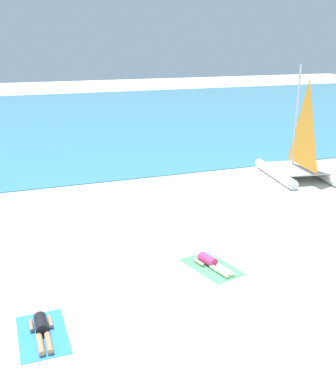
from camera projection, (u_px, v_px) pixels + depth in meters
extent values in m
plane|color=silver|center=(129.00, 185.00, 22.10)|extent=(120.00, 120.00, 0.00)
cube|color=teal|center=(62.00, 119.00, 40.54)|extent=(120.00, 40.00, 0.05)
cylinder|color=white|center=(275.00, 173.00, 23.10)|extent=(1.15, 4.18, 0.48)
cylinder|color=white|center=(316.00, 171.00, 23.51)|extent=(1.15, 4.18, 0.48)
cube|color=silver|center=(298.00, 168.00, 23.04)|extent=(2.58, 2.98, 0.06)
cylinder|color=silver|center=(296.00, 117.00, 22.84)|extent=(0.10, 0.10, 4.95)
pyramid|color=orange|center=(306.00, 123.00, 21.97)|extent=(0.41, 2.16, 4.16)
cube|color=#338CD8|center=(43.00, 334.00, 10.84)|extent=(1.12, 1.91, 0.01)
cylinder|color=black|center=(41.00, 324.00, 10.97)|extent=(0.31, 0.62, 0.30)
sphere|color=tan|center=(39.00, 315.00, 11.34)|extent=(0.22, 0.22, 0.22)
cylinder|color=tan|center=(40.00, 344.00, 10.39)|extent=(0.15, 0.78, 0.14)
cylinder|color=tan|center=(49.00, 342.00, 10.45)|extent=(0.15, 0.78, 0.14)
cylinder|color=tan|center=(31.00, 326.00, 11.07)|extent=(0.11, 0.45, 0.10)
cylinder|color=tan|center=(50.00, 322.00, 11.21)|extent=(0.11, 0.45, 0.10)
cube|color=#4CB266|center=(212.00, 267.00, 14.08)|extent=(1.51, 2.10, 0.01)
cylinder|color=#D83372|center=(208.00, 260.00, 14.18)|extent=(0.43, 0.67, 0.30)
sphere|color=beige|center=(200.00, 255.00, 14.51)|extent=(0.22, 0.22, 0.22)
cylinder|color=beige|center=(219.00, 271.00, 13.65)|extent=(0.32, 0.79, 0.14)
cylinder|color=beige|center=(224.00, 270.00, 13.75)|extent=(0.32, 0.79, 0.14)
cylinder|color=beige|center=(199.00, 262.00, 14.22)|extent=(0.20, 0.46, 0.10)
cylinder|color=beige|center=(210.00, 259.00, 14.45)|extent=(0.20, 0.46, 0.10)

